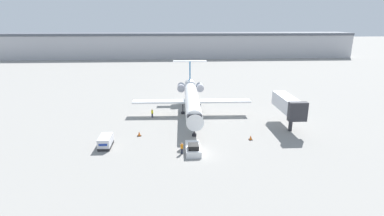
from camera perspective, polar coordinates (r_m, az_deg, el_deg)
The scene contains 10 objects.
ground_plane at distance 46.54m, azimuth 0.93°, elevation -8.76°, with size 600.00×600.00×0.00m, color gray.
terminal_building at distance 162.50m, azimuth -2.29°, elevation 11.89°, with size 180.00×16.80×12.78m.
airplane_main at distance 63.82m, azimuth -0.05°, elevation 1.86°, with size 25.28×30.28×9.86m.
pushback_tug at distance 46.88m, azimuth 0.21°, elevation -7.71°, with size 2.27×4.83×1.72m.
luggage_cart at distance 50.60m, azimuth -16.13°, elevation -6.16°, with size 1.87×3.78×1.84m.
worker_near_tug at distance 46.19m, azimuth -1.95°, elevation -7.62°, with size 0.40×0.26×1.86m.
worker_by_wing at distance 63.31m, azimuth -7.59°, elevation -0.96°, with size 0.40×0.25×1.81m.
traffic_cone_left at distance 53.98m, azimuth -10.02°, elevation -4.87°, with size 0.72×0.72×0.83m.
traffic_cone_right at distance 52.51m, azimuth 11.12°, elevation -5.56°, with size 0.67×0.67×0.83m.
jet_bridge at distance 58.98m, azimuth 17.87°, elevation 0.58°, with size 3.20×10.75×6.19m.
Camera 1 is at (-3.23, -41.90, 20.00)m, focal length 28.00 mm.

